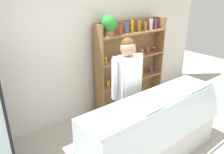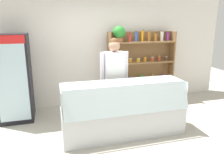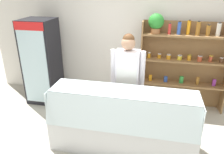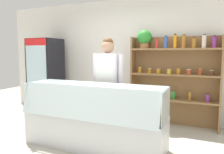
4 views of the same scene
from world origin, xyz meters
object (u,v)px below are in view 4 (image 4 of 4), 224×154
object	(u,v)px
drinks_fridge	(46,77)
deli_display_case	(93,128)
shop_clerk	(108,78)
shelving_unit	(170,71)

from	to	relation	value
drinks_fridge	deli_display_case	world-z (taller)	drinks_fridge
drinks_fridge	shop_clerk	distance (m)	2.09
shelving_unit	shop_clerk	size ratio (longest dim) A/B	1.12
shelving_unit	deli_display_case	distance (m)	1.99
deli_display_case	shop_clerk	bearing A→B (deg)	90.94
shelving_unit	deli_display_case	world-z (taller)	shelving_unit
shop_clerk	drinks_fridge	bearing A→B (deg)	161.06
shelving_unit	shop_clerk	distance (m)	1.36
drinks_fridge	shelving_unit	bearing A→B (deg)	6.47
deli_display_case	shop_clerk	world-z (taller)	shop_clerk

